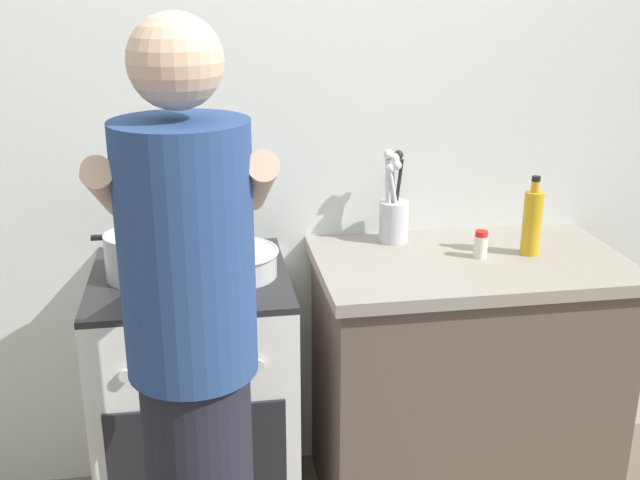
% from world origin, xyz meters
% --- Properties ---
extents(back_wall, '(3.20, 0.10, 2.50)m').
position_xyz_m(back_wall, '(0.20, 0.50, 1.25)').
color(back_wall, silver).
rests_on(back_wall, ground).
extents(countertop, '(1.00, 0.60, 0.90)m').
position_xyz_m(countertop, '(0.55, 0.15, 0.45)').
color(countertop, brown).
rests_on(countertop, ground).
extents(stove_range, '(0.60, 0.62, 0.90)m').
position_xyz_m(stove_range, '(-0.35, 0.15, 0.45)').
color(stove_range, white).
rests_on(stove_range, ground).
extents(pot, '(0.28, 0.21, 0.14)m').
position_xyz_m(pot, '(-0.49, 0.15, 0.97)').
color(pot, '#B2B2B7').
rests_on(pot, stove_range).
extents(mixing_bowl, '(0.27, 0.27, 0.08)m').
position_xyz_m(mixing_bowl, '(-0.21, 0.12, 0.95)').
color(mixing_bowl, '#B7B7BC').
rests_on(mixing_bowl, stove_range).
extents(utensil_crock, '(0.10, 0.10, 0.32)m').
position_xyz_m(utensil_crock, '(0.34, 0.35, 1.00)').
color(utensil_crock, silver).
rests_on(utensil_crock, countertop).
extents(spice_bottle, '(0.04, 0.04, 0.09)m').
position_xyz_m(spice_bottle, '(0.58, 0.15, 0.94)').
color(spice_bottle, silver).
rests_on(spice_bottle, countertop).
extents(oil_bottle, '(0.06, 0.06, 0.26)m').
position_xyz_m(oil_bottle, '(0.75, 0.16, 1.01)').
color(oil_bottle, gold).
rests_on(oil_bottle, countertop).
extents(person, '(0.41, 0.50, 1.70)m').
position_xyz_m(person, '(-0.34, -0.44, 0.86)').
color(person, black).
rests_on(person, ground).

